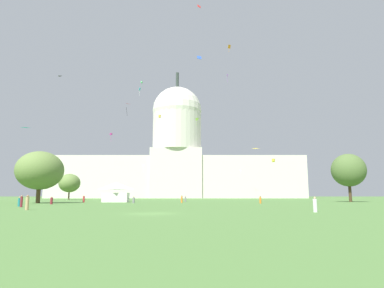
{
  "coord_description": "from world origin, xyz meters",
  "views": [
    {
      "loc": [
        3.86,
        -33.21,
        1.77
      ],
      "look_at": [
        3.92,
        94.81,
        21.18
      ],
      "focal_mm": 31.57,
      "sensor_mm": 36.0,
      "label": 1
    }
  ],
  "objects_px": {
    "capitol_building": "(177,159)",
    "tree_west_far": "(69,183)",
    "kite_pink_low": "(240,170)",
    "kite_orange_high": "(229,47)",
    "kite_lime_high": "(197,119)",
    "kite_cyan_high": "(140,90)",
    "tree_east_mid": "(348,170)",
    "kite_black_high": "(58,77)",
    "kite_magenta_mid": "(111,134)",
    "person_tan_edge_east": "(27,203)",
    "person_teal_mid_left": "(19,202)",
    "kite_gold_mid": "(160,116)",
    "person_grey_edge_west": "(133,200)",
    "person_maroon_front_center": "(21,202)",
    "kite_violet_high": "(227,76)",
    "kite_green_high": "(141,82)",
    "kite_white_low": "(143,166)",
    "kite_yellow_low": "(255,150)",
    "kite_yellow_low_b": "(273,160)",
    "person_orange_deep_crowd": "(182,199)",
    "kite_blue_mid": "(199,57)",
    "tree_west_near": "(40,170)",
    "person_white_lawn_far_right": "(315,205)",
    "person_orange_back_center": "(260,200)",
    "person_red_front_right": "(84,199)",
    "kite_turquoise_low": "(26,128)",
    "person_maroon_front_left": "(51,201)",
    "event_tent": "(116,192)",
    "kite_pink_mid": "(127,106)",
    "person_grey_back_left": "(185,199)"
  },
  "relations": [
    {
      "from": "person_orange_deep_crowd",
      "to": "kite_white_low",
      "type": "bearing_deg",
      "value": 7.12
    },
    {
      "from": "kite_gold_mid",
      "to": "kite_white_low",
      "type": "distance_m",
      "value": 39.86
    },
    {
      "from": "kite_white_low",
      "to": "kite_blue_mid",
      "type": "distance_m",
      "value": 107.43
    },
    {
      "from": "tree_west_far",
      "to": "capitol_building",
      "type": "bearing_deg",
      "value": 58.34
    },
    {
      "from": "event_tent",
      "to": "kite_yellow_low_b",
      "type": "bearing_deg",
      "value": 35.09
    },
    {
      "from": "kite_lime_high",
      "to": "kite_cyan_high",
      "type": "distance_m",
      "value": 35.87
    },
    {
      "from": "tree_west_far",
      "to": "kite_cyan_high",
      "type": "height_order",
      "value": "kite_cyan_high"
    },
    {
      "from": "person_grey_back_left",
      "to": "kite_black_high",
      "type": "bearing_deg",
      "value": 124.31
    },
    {
      "from": "person_maroon_front_center",
      "to": "kite_lime_high",
      "type": "relative_size",
      "value": 0.46
    },
    {
      "from": "kite_gold_mid",
      "to": "person_teal_mid_left",
      "type": "bearing_deg",
      "value": -179.81
    },
    {
      "from": "kite_gold_mid",
      "to": "person_grey_back_left",
      "type": "bearing_deg",
      "value": -154.4
    },
    {
      "from": "kite_violet_high",
      "to": "kite_green_high",
      "type": "distance_m",
      "value": 39.14
    },
    {
      "from": "person_white_lawn_far_right",
      "to": "kite_turquoise_low",
      "type": "relative_size",
      "value": 0.88
    },
    {
      "from": "kite_magenta_mid",
      "to": "kite_white_low",
      "type": "distance_m",
      "value": 22.11
    },
    {
      "from": "kite_pink_low",
      "to": "kite_white_low",
      "type": "height_order",
      "value": "kite_white_low"
    },
    {
      "from": "event_tent",
      "to": "kite_turquoise_low",
      "type": "bearing_deg",
      "value": -159.14
    },
    {
      "from": "capitol_building",
      "to": "tree_west_far",
      "type": "bearing_deg",
      "value": -121.66
    },
    {
      "from": "kite_pink_low",
      "to": "tree_west_near",
      "type": "bearing_deg",
      "value": 121.52
    },
    {
      "from": "person_grey_edge_west",
      "to": "kite_yellow_low_b",
      "type": "bearing_deg",
      "value": 17.35
    },
    {
      "from": "person_white_lawn_far_right",
      "to": "kite_pink_mid",
      "type": "relative_size",
      "value": 0.47
    },
    {
      "from": "kite_orange_high",
      "to": "kite_pink_low",
      "type": "bearing_deg",
      "value": 93.5
    },
    {
      "from": "kite_yellow_low_b",
      "to": "kite_orange_high",
      "type": "bearing_deg",
      "value": -135.59
    },
    {
      "from": "kite_pink_low",
      "to": "kite_orange_high",
      "type": "xyz_separation_m",
      "value": [
        -10.45,
        -49.78,
        42.73
      ]
    },
    {
      "from": "person_white_lawn_far_right",
      "to": "kite_yellow_low",
      "type": "height_order",
      "value": "kite_yellow_low"
    },
    {
      "from": "event_tent",
      "to": "kite_pink_mid",
      "type": "bearing_deg",
      "value": 85.07
    },
    {
      "from": "person_orange_deep_crowd",
      "to": "tree_east_mid",
      "type": "bearing_deg",
      "value": -82.01
    },
    {
      "from": "tree_east_mid",
      "to": "tree_west_near",
      "type": "bearing_deg",
      "value": -169.34
    },
    {
      "from": "tree_west_near",
      "to": "person_orange_back_center",
      "type": "distance_m",
      "value": 48.85
    },
    {
      "from": "tree_east_mid",
      "to": "person_teal_mid_left",
      "type": "xyz_separation_m",
      "value": [
        -68.42,
        -35.74,
        -7.59
      ]
    },
    {
      "from": "kite_black_high",
      "to": "kite_blue_mid",
      "type": "bearing_deg",
      "value": -16.83
    },
    {
      "from": "tree_west_far",
      "to": "kite_gold_mid",
      "type": "xyz_separation_m",
      "value": [
        35.17,
        -1.02,
        26.64
      ]
    },
    {
      "from": "kite_white_low",
      "to": "kite_yellow_low",
      "type": "bearing_deg",
      "value": -10.5
    },
    {
      "from": "person_grey_edge_west",
      "to": "kite_lime_high",
      "type": "relative_size",
      "value": 0.39
    },
    {
      "from": "tree_east_mid",
      "to": "kite_black_high",
      "type": "xyz_separation_m",
      "value": [
        -84.69,
        15.21,
        31.29
      ]
    },
    {
      "from": "kite_cyan_high",
      "to": "capitol_building",
      "type": "bearing_deg",
      "value": 47.26
    },
    {
      "from": "person_red_front_right",
      "to": "kite_turquoise_low",
      "type": "relative_size",
      "value": 0.94
    },
    {
      "from": "person_white_lawn_far_right",
      "to": "kite_lime_high",
      "type": "bearing_deg",
      "value": -80.0
    },
    {
      "from": "person_tan_edge_east",
      "to": "person_grey_back_left",
      "type": "bearing_deg",
      "value": -49.09
    },
    {
      "from": "kite_blue_mid",
      "to": "kite_pink_low",
      "type": "bearing_deg",
      "value": -74.84
    },
    {
      "from": "kite_orange_high",
      "to": "kite_magenta_mid",
      "type": "height_order",
      "value": "kite_orange_high"
    },
    {
      "from": "person_tan_edge_east",
      "to": "person_teal_mid_left",
      "type": "height_order",
      "value": "person_tan_edge_east"
    },
    {
      "from": "kite_white_low",
      "to": "kite_turquoise_low",
      "type": "height_order",
      "value": "kite_turquoise_low"
    },
    {
      "from": "person_maroon_front_left",
      "to": "tree_west_far",
      "type": "bearing_deg",
      "value": 156.87
    },
    {
      "from": "kite_black_high",
      "to": "kite_magenta_mid",
      "type": "bearing_deg",
      "value": 112.32
    },
    {
      "from": "kite_yellow_low",
      "to": "kite_black_high",
      "type": "relative_size",
      "value": 1.22
    },
    {
      "from": "person_red_front_right",
      "to": "kite_gold_mid",
      "type": "distance_m",
      "value": 60.66
    },
    {
      "from": "person_red_front_right",
      "to": "person_grey_edge_west",
      "type": "bearing_deg",
      "value": 128.1
    },
    {
      "from": "tree_east_mid",
      "to": "kite_cyan_high",
      "type": "xyz_separation_m",
      "value": [
        -62.09,
        39.13,
        34.67
      ]
    },
    {
      "from": "capitol_building",
      "to": "tree_west_far",
      "type": "distance_m",
      "value": 76.45
    },
    {
      "from": "kite_magenta_mid",
      "to": "kite_cyan_high",
      "type": "bearing_deg",
      "value": -33.95
    }
  ]
}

